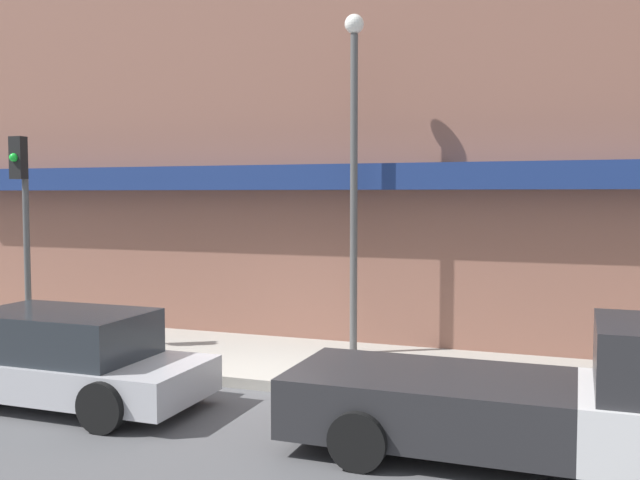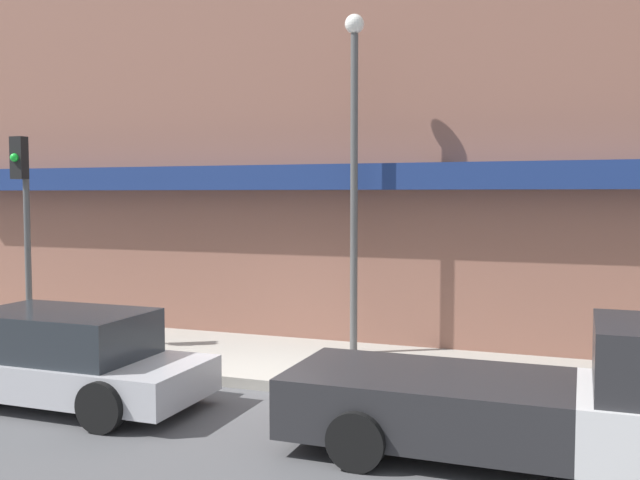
# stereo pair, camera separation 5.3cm
# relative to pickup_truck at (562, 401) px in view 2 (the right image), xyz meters

# --- Properties ---
(ground_plane) EXTENTS (80.00, 80.00, 0.00)m
(ground_plane) POSITION_rel_pickup_truck_xyz_m (-5.01, 1.67, -0.77)
(ground_plane) COLOR #4C4C4F
(sidewalk) EXTENTS (36.00, 3.36, 0.18)m
(sidewalk) POSITION_rel_pickup_truck_xyz_m (-5.01, 3.34, -0.68)
(sidewalk) COLOR #9E998E
(sidewalk) RESTS_ON ground
(building) EXTENTS (19.80, 3.80, 10.83)m
(building) POSITION_rel_pickup_truck_xyz_m (-4.99, 6.50, 4.19)
(building) COLOR brown
(building) RESTS_ON ground
(pickup_truck) EXTENTS (5.76, 2.14, 1.75)m
(pickup_truck) POSITION_rel_pickup_truck_xyz_m (0.00, 0.00, 0.00)
(pickup_truck) COLOR silver
(pickup_truck) RESTS_ON ground
(parked_car) EXTENTS (4.47, 2.01, 1.42)m
(parked_car) POSITION_rel_pickup_truck_xyz_m (-7.17, 0.00, -0.07)
(parked_car) COLOR #ADADB2
(parked_car) RESTS_ON ground
(fire_hydrant) EXTENTS (0.17, 0.17, 0.65)m
(fire_hydrant) POSITION_rel_pickup_truck_xyz_m (-7.72, 2.28, -0.27)
(fire_hydrant) COLOR #196633
(fire_hydrant) RESTS_ON sidewalk
(street_lamp) EXTENTS (0.36, 0.36, 6.30)m
(street_lamp) POSITION_rel_pickup_truck_xyz_m (-3.83, 4.08, 3.28)
(street_lamp) COLOR #4C4C4C
(street_lamp) RESTS_ON sidewalk
(traffic_light) EXTENTS (0.28, 0.42, 4.08)m
(traffic_light) POSITION_rel_pickup_truck_xyz_m (-9.85, 2.19, 2.20)
(traffic_light) COLOR #4C4C4C
(traffic_light) RESTS_ON sidewalk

